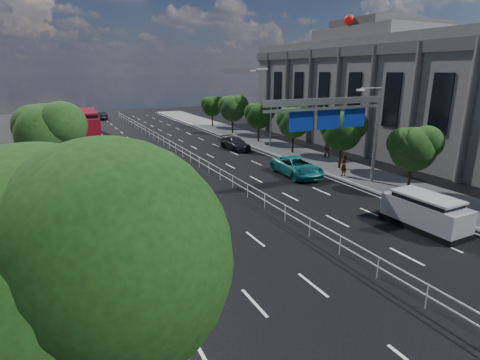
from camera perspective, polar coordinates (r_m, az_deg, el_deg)
ground at (r=18.22m, az=18.23°, el=-12.85°), size 160.00×160.00×0.00m
sidewalk_near at (r=13.90m, az=-21.64°, el=-23.01°), size 5.00×140.00×0.14m
kerb_near at (r=14.16m, az=-10.84°, el=-21.19°), size 0.25×140.00×0.15m
median_fence at (r=36.37m, az=-7.20°, el=3.29°), size 0.05×85.00×1.02m
hedge_near at (r=18.04m, az=-29.22°, el=-13.24°), size 1.00×36.00×0.44m
toilet_sign at (r=12.37m, az=-20.49°, el=-12.17°), size 1.62×0.18×4.34m
overhead_gantry at (r=28.13m, az=14.76°, el=9.61°), size 10.24×0.38×7.45m
streetlight_far at (r=43.26m, az=4.42°, el=11.72°), size 2.78×2.40×9.00m
civic_hall at (r=48.46m, az=20.89°, el=12.47°), size 14.40×36.00×14.35m
near_tree_big at (r=7.26m, az=-27.33°, el=-13.22°), size 5.72×5.33×7.71m
near_tree_back at (r=29.21m, az=-27.02°, el=6.63°), size 4.84×4.51×6.69m
far_tree_c at (r=29.60m, az=25.00°, el=4.65°), size 3.52×3.28×4.94m
far_tree_d at (r=34.63m, az=15.38°, el=7.52°), size 3.85×3.59×5.34m
far_tree_e at (r=40.47m, az=8.25°, el=8.93°), size 3.63×3.38×5.13m
far_tree_f at (r=46.79m, az=2.94°, el=9.97°), size 3.52×3.28×5.02m
far_tree_g at (r=53.38m, az=-1.09°, el=11.05°), size 3.96×3.69×5.45m
far_tree_h at (r=60.23m, az=-4.25°, el=11.30°), size 3.41×3.18×4.91m
white_minivan at (r=30.67m, az=-15.31°, el=1.43°), size 2.37×5.07×2.16m
red_bus at (r=55.58m, az=-22.35°, el=8.06°), size 3.22×11.82×3.50m
near_car_silver at (r=39.76m, az=-14.99°, el=4.44°), size 2.02×4.92×1.67m
near_car_dark at (r=74.74m, az=-20.38°, el=9.19°), size 1.86×4.27×1.36m
silver_minivan at (r=23.64m, az=26.36°, el=-4.39°), size 2.06×4.73×1.96m
parked_car_teal at (r=32.25m, az=8.69°, el=2.03°), size 2.98×5.80×1.56m
parked_car_dark at (r=42.76m, az=-0.74°, el=5.59°), size 2.17×4.83×1.38m
pedestrian_a at (r=32.38m, az=15.52°, el=2.13°), size 0.72×0.54×1.78m
pedestrian_b at (r=39.33m, az=12.98°, el=4.82°), size 1.14×1.04×1.89m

